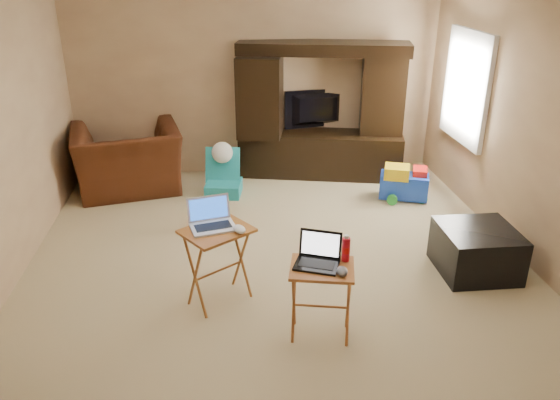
{
  "coord_description": "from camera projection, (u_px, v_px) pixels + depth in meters",
  "views": [
    {
      "loc": [
        -0.51,
        -4.73,
        2.82
      ],
      "look_at": [
        0.0,
        -0.2,
        0.8
      ],
      "focal_mm": 35.0,
      "sensor_mm": 36.0,
      "label": 1
    }
  ],
  "objects": [
    {
      "name": "floor",
      "position": [
        278.0,
        264.0,
        5.49
      ],
      "size": [
        5.5,
        5.5,
        0.0
      ],
      "primitive_type": "plane",
      "color": "beige",
      "rests_on": "ground"
    },
    {
      "name": "ceiling",
      "position": [
        277.0,
        1.0,
        4.48
      ],
      "size": [
        5.5,
        5.5,
        0.0
      ],
      "primitive_type": "plane",
      "rotation": [
        3.14,
        0.0,
        0.0
      ],
      "color": "silver",
      "rests_on": "ground"
    },
    {
      "name": "wall_back",
      "position": [
        256.0,
        84.0,
        7.49
      ],
      "size": [
        5.0,
        0.0,
        5.0
      ],
      "primitive_type": "plane",
      "rotation": [
        1.57,
        0.0,
        0.0
      ],
      "color": "tan",
      "rests_on": "ground"
    },
    {
      "name": "wall_front",
      "position": [
        342.0,
        335.0,
        2.49
      ],
      "size": [
        5.0,
        0.0,
        5.0
      ],
      "primitive_type": "plane",
      "rotation": [
        -1.57,
        0.0,
        0.0
      ],
      "color": "tan",
      "rests_on": "ground"
    },
    {
      "name": "wall_right",
      "position": [
        536.0,
        137.0,
        5.24
      ],
      "size": [
        0.0,
        5.5,
        5.5
      ],
      "primitive_type": "plane",
      "rotation": [
        1.57,
        0.0,
        -1.57
      ],
      "color": "tan",
      "rests_on": "ground"
    },
    {
      "name": "window_pane",
      "position": [
        468.0,
        87.0,
        6.59
      ],
      "size": [
        0.0,
        1.2,
        1.2
      ],
      "primitive_type": "plane",
      "rotation": [
        1.57,
        0.0,
        -1.57
      ],
      "color": "white",
      "rests_on": "ground"
    },
    {
      "name": "window_frame",
      "position": [
        466.0,
        87.0,
        6.58
      ],
      "size": [
        0.06,
        1.14,
        1.34
      ],
      "primitive_type": "cube",
      "color": "white",
      "rests_on": "ground"
    },
    {
      "name": "entertainment_center",
      "position": [
        321.0,
        111.0,
        7.43
      ],
      "size": [
        2.31,
        1.03,
        1.84
      ],
      "primitive_type": "cube",
      "rotation": [
        0.0,
        0.0,
        -0.22
      ],
      "color": "black",
      "rests_on": "floor"
    },
    {
      "name": "television",
      "position": [
        319.0,
        110.0,
        7.64
      ],
      "size": [
        0.94,
        0.28,
        0.54
      ],
      "primitive_type": "imported",
      "rotation": [
        0.0,
        0.0,
        3.31
      ],
      "color": "black",
      "rests_on": "entertainment_center"
    },
    {
      "name": "recliner",
      "position": [
        128.0,
        160.0,
        7.09
      ],
      "size": [
        1.52,
        1.39,
        0.85
      ],
      "primitive_type": "imported",
      "rotation": [
        0.0,
        0.0,
        3.35
      ],
      "color": "#4C2610",
      "rests_on": "floor"
    },
    {
      "name": "child_rocker",
      "position": [
        223.0,
        173.0,
        7.02
      ],
      "size": [
        0.52,
        0.57,
        0.59
      ],
      "primitive_type": null,
      "rotation": [
        0.0,
        0.0,
        -0.16
      ],
      "color": "teal",
      "rests_on": "floor"
    },
    {
      "name": "plush_toy",
      "position": [
        203.0,
        211.0,
        6.21
      ],
      "size": [
        0.33,
        0.28,
        0.37
      ],
      "primitive_type": null,
      "color": "red",
      "rests_on": "floor"
    },
    {
      "name": "push_toy",
      "position": [
        404.0,
        182.0,
        6.92
      ],
      "size": [
        0.72,
        0.61,
        0.46
      ],
      "primitive_type": null,
      "rotation": [
        0.0,
        0.0,
        -0.33
      ],
      "color": "blue",
      "rests_on": "floor"
    },
    {
      "name": "ottoman",
      "position": [
        476.0,
        250.0,
        5.3
      ],
      "size": [
        0.71,
        0.71,
        0.45
      ],
      "primitive_type": "cube",
      "rotation": [
        0.0,
        0.0,
        -0.01
      ],
      "color": "black",
      "rests_on": "floor"
    },
    {
      "name": "tray_table_left",
      "position": [
        219.0,
        266.0,
        4.78
      ],
      "size": [
        0.7,
        0.67,
        0.71
      ],
      "primitive_type": "cube",
      "rotation": [
        0.0,
        0.0,
        0.61
      ],
      "color": "#A15726",
      "rests_on": "floor"
    },
    {
      "name": "tray_table_right",
      "position": [
        321.0,
        302.0,
        4.34
      ],
      "size": [
        0.56,
        0.49,
        0.64
      ],
      "primitive_type": "cube",
      "rotation": [
        0.0,
        0.0,
        -0.21
      ],
      "color": "#AC6729",
      "rests_on": "floor"
    },
    {
      "name": "laptop_left",
      "position": [
        212.0,
        216.0,
        4.61
      ],
      "size": [
        0.43,
        0.38,
        0.24
      ],
      "primitive_type": "cube",
      "rotation": [
        0.0,
        0.0,
        0.24
      ],
      "color": "silver",
      "rests_on": "tray_table_left"
    },
    {
      "name": "laptop_right",
      "position": [
        317.0,
        252.0,
        4.18
      ],
      "size": [
        0.41,
        0.38,
        0.24
      ],
      "primitive_type": "cube",
      "rotation": [
        0.0,
        0.0,
        -0.38
      ],
      "color": "black",
      "rests_on": "tray_table_right"
    },
    {
      "name": "mouse_left",
      "position": [
        239.0,
        229.0,
        4.57
      ],
      "size": [
        0.14,
        0.17,
        0.06
      ],
      "primitive_type": "ellipsoid",
      "rotation": [
        0.0,
        0.0,
        0.4
      ],
      "color": "silver",
      "rests_on": "tray_table_left"
    },
    {
      "name": "mouse_right",
      "position": [
        342.0,
        271.0,
        4.11
      ],
      "size": [
        0.1,
        0.14,
        0.05
      ],
      "primitive_type": "ellipsoid",
      "rotation": [
        0.0,
        0.0,
        -0.14
      ],
      "color": "#404145",
      "rests_on": "tray_table_right"
    },
    {
      "name": "water_bottle",
      "position": [
        346.0,
        249.0,
        4.27
      ],
      "size": [
        0.06,
        0.06,
        0.2
      ],
      "primitive_type": "cylinder",
      "color": "red",
      "rests_on": "tray_table_right"
    }
  ]
}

